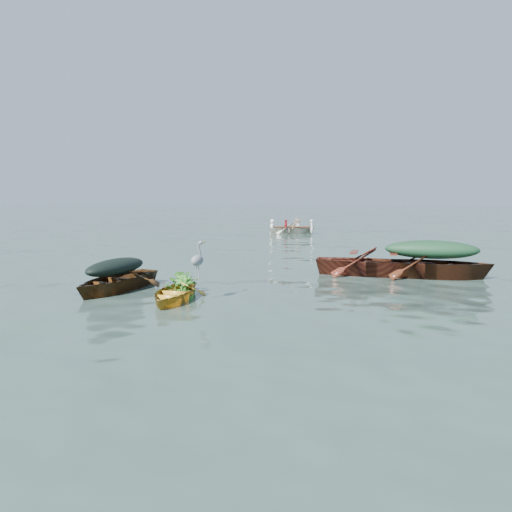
{
  "coord_description": "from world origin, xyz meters",
  "views": [
    {
      "loc": [
        5.11,
        -12.4,
        2.5
      ],
      "look_at": [
        -0.87,
        1.14,
        0.5
      ],
      "focal_mm": 35.0,
      "sensor_mm": 36.0,
      "label": 1
    }
  ],
  "objects": [
    {
      "name": "rowers",
      "position": [
        -4.33,
        13.95,
        0.79
      ],
      "size": [
        2.68,
        1.86,
        0.76
      ],
      "primitive_type": "imported",
      "rotation": [
        0.0,
        0.0,
        1.97
      ],
      "color": "silver",
      "rests_on": "rowed_boat"
    },
    {
      "name": "dark_tarp_cover",
      "position": [
        -2.92,
        -2.76,
        0.64
      ],
      "size": [
        0.74,
        1.97,
        0.4
      ],
      "primitive_type": "ellipsoid",
      "rotation": [
        0.0,
        0.0,
        -0.0
      ],
      "color": "black",
      "rests_on": "dark_covered_boat"
    },
    {
      "name": "heron",
      "position": [
        -0.5,
        -2.94,
        0.8
      ],
      "size": [
        0.37,
        0.46,
        0.92
      ],
      "primitive_type": null,
      "rotation": [
        0.0,
        0.0,
        0.26
      ],
      "color": "gray",
      "rests_on": "yellow_dinghy"
    },
    {
      "name": "yellow_dinghy",
      "position": [
        -1.01,
        -3.13,
        0.0
      ],
      "size": [
        1.79,
        2.83,
        0.67
      ],
      "primitive_type": "imported",
      "rotation": [
        0.0,
        0.0,
        0.26
      ],
      "color": "gold",
      "rests_on": "ground"
    },
    {
      "name": "green_tarp_cover",
      "position": [
        4.01,
        2.33,
        0.81
      ],
      "size": [
        2.66,
        1.23,
        0.52
      ],
      "primitive_type": "ellipsoid",
      "rotation": [
        0.0,
        0.0,
        1.75
      ],
      "color": "#1A4028",
      "rests_on": "green_tarp_boat"
    },
    {
      "name": "green_tarp_boat",
      "position": [
        4.01,
        2.33,
        0.0
      ],
      "size": [
        4.83,
        2.24,
        1.1
      ],
      "primitive_type": "imported",
      "rotation": [
        0.0,
        0.0,
        1.75
      ],
      "color": "#4D2112",
      "rests_on": "ground"
    },
    {
      "name": "thwart_benches",
      "position": [
        2.45,
        2.05,
        0.56
      ],
      "size": [
        2.4,
        1.19,
        0.04
      ],
      "primitive_type": null,
      "rotation": [
        0.0,
        0.0,
        1.72
      ],
      "color": "#471810",
      "rests_on": "open_wooden_boat"
    },
    {
      "name": "open_wooden_boat",
      "position": [
        2.45,
        2.05,
        0.0
      ],
      "size": [
        4.75,
        2.09,
        1.09
      ],
      "primitive_type": "imported",
      "rotation": [
        0.0,
        0.0,
        1.72
      ],
      "color": "#612818",
      "rests_on": "ground"
    },
    {
      "name": "rowed_boat",
      "position": [
        -4.33,
        13.95,
        0.0
      ],
      "size": [
        3.71,
        2.38,
        0.81
      ],
      "primitive_type": "imported",
      "rotation": [
        0.0,
        0.0,
        1.97
      ],
      "color": "silver",
      "rests_on": "ground"
    },
    {
      "name": "ground",
      "position": [
        0.0,
        0.0,
        0.0
      ],
      "size": [
        140.0,
        140.0,
        0.0
      ],
      "primitive_type": "plane",
      "color": "#344941",
      "rests_on": "ground"
    },
    {
      "name": "dinghy_weeds",
      "position": [
        -1.13,
        -2.59,
        0.64
      ],
      "size": [
        0.91,
        1.05,
        0.6
      ],
      "primitive_type": "imported",
      "rotation": [
        0.0,
        0.0,
        0.26
      ],
      "color": "#386F1D",
      "rests_on": "yellow_dinghy"
    },
    {
      "name": "dark_covered_boat",
      "position": [
        -2.92,
        -2.76,
        0.0
      ],
      "size": [
        1.34,
        3.58,
        0.89
      ],
      "primitive_type": "imported",
      "rotation": [
        0.0,
        0.0,
        -0.0
      ],
      "color": "#532F13",
      "rests_on": "ground"
    },
    {
      "name": "oars",
      "position": [
        -4.33,
        13.95,
        0.44
      ],
      "size": [
        1.56,
        2.63,
        0.06
      ],
      "primitive_type": null,
      "rotation": [
        0.0,
        0.0,
        1.97
      ],
      "color": "#9B663A",
      "rests_on": "rowed_boat"
    }
  ]
}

